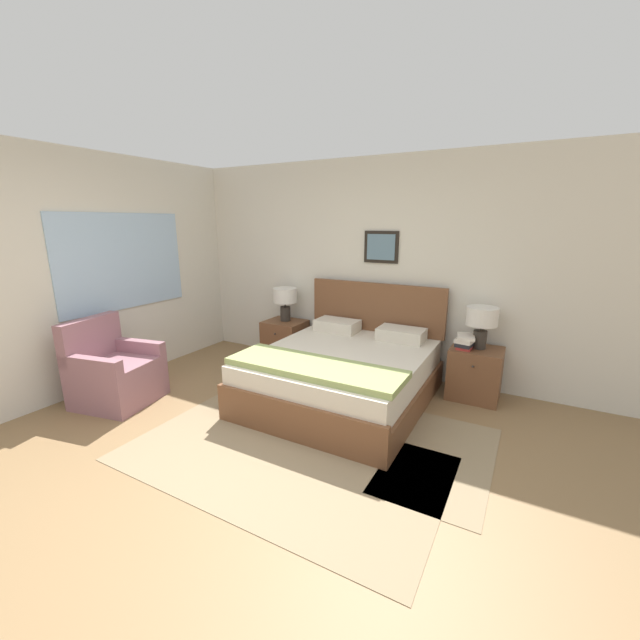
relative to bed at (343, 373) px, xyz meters
The scene contains 15 objects.
ground_plane 1.72m from the bed, 96.22° to the right, with size 16.00×16.00×0.00m, color olive.
wall_back 1.44m from the bed, 100.12° to the left, with size 7.23×0.09×2.60m.
wall_left 2.83m from the bed, behind, with size 0.08×5.08×2.60m.
area_rug_main 1.28m from the bed, 88.48° to the right, with size 2.57×1.44×0.01m.
area_rug_bedside 1.35m from the bed, 27.09° to the right, with size 0.79×1.41×0.01m.
bed is the anchor object (origin of this frame).
armchair 2.40m from the bed, 149.95° to the right, with size 0.83×0.83×0.89m.
nightstand_near_window 1.42m from the bed, 149.47° to the left, with size 0.52×0.47×0.56m.
nightstand_by_door 1.42m from the bed, 30.53° to the left, with size 0.52×0.47×0.56m.
table_lamp_near_window 1.54m from the bed, 148.61° to the left, with size 0.32×0.32×0.44m.
table_lamp_by_door 1.55m from the bed, 31.27° to the left, with size 0.32×0.32×0.44m.
book_thick_bottom 1.32m from the bed, 31.47° to the left, with size 0.16×0.24×0.03m.
book_hardcover_middle 1.33m from the bed, 31.47° to the left, with size 0.19×0.27×0.04m.
book_novel_upper 1.34m from the bed, 31.47° to the left, with size 0.20×0.27×0.04m.
book_slim_near_top 1.35m from the bed, 31.47° to the left, with size 0.21×0.27×0.03m.
Camera 1 is at (1.85, -1.84, 1.86)m, focal length 22.00 mm.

